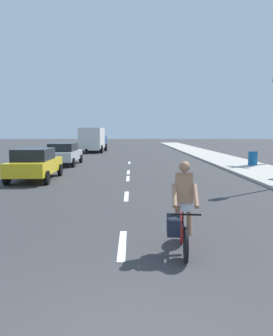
# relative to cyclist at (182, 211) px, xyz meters

# --- Properties ---
(ground_plane) EXTENTS (160.00, 160.00, 0.00)m
(ground_plane) POSITION_rel_cyclist_xyz_m (-1.18, 16.93, -0.83)
(ground_plane) COLOR #38383A
(sidewalk_strip) EXTENTS (3.60, 80.00, 0.14)m
(sidewalk_strip) POSITION_rel_cyclist_xyz_m (6.63, 18.93, -0.76)
(sidewalk_strip) COLOR #B2ADA3
(sidewalk_strip) RESTS_ON ground
(lane_stripe_1) EXTENTS (0.16, 1.80, 0.01)m
(lane_stripe_1) POSITION_rel_cyclist_xyz_m (-1.18, 0.42, -0.83)
(lane_stripe_1) COLOR white
(lane_stripe_1) RESTS_ON ground
(lane_stripe_2) EXTENTS (0.16, 1.80, 0.01)m
(lane_stripe_2) POSITION_rel_cyclist_xyz_m (-1.18, 5.46, -0.83)
(lane_stripe_2) COLOR white
(lane_stripe_2) RESTS_ON ground
(lane_stripe_3) EXTENTS (0.16, 1.80, 0.01)m
(lane_stripe_3) POSITION_rel_cyclist_xyz_m (-1.18, 9.88, -0.83)
(lane_stripe_3) COLOR white
(lane_stripe_3) RESTS_ON ground
(lane_stripe_4) EXTENTS (0.16, 1.80, 0.01)m
(lane_stripe_4) POSITION_rel_cyclist_xyz_m (-1.18, 12.38, -0.83)
(lane_stripe_4) COLOR white
(lane_stripe_4) RESTS_ON ground
(lane_stripe_5) EXTENTS (0.16, 1.80, 0.01)m
(lane_stripe_5) POSITION_rel_cyclist_xyz_m (-1.18, 18.11, -0.83)
(lane_stripe_5) COLOR white
(lane_stripe_5) RESTS_ON ground
(cyclist) EXTENTS (0.63, 1.71, 1.82)m
(cyclist) POSITION_rel_cyclist_xyz_m (0.00, 0.00, 0.00)
(cyclist) COLOR black
(cyclist) RESTS_ON ground
(parked_car_yellow) EXTENTS (2.05, 4.31, 1.57)m
(parked_car_yellow) POSITION_rel_cyclist_xyz_m (-5.75, 9.44, 0.01)
(parked_car_yellow) COLOR gold
(parked_car_yellow) RESTS_ON ground
(parked_car_silver) EXTENTS (2.09, 4.48, 1.57)m
(parked_car_silver) POSITION_rel_cyclist_xyz_m (-5.85, 16.48, 0.01)
(parked_car_silver) COLOR #B7BABF
(parked_car_silver) RESTS_ON ground
(delivery_truck) EXTENTS (2.86, 6.33, 2.80)m
(delivery_truck) POSITION_rel_cyclist_xyz_m (-5.50, 30.73, 0.67)
(delivery_truck) COLOR #23478C
(delivery_truck) RESTS_ON ground
(trash_bin_far) EXTENTS (0.60, 0.60, 0.92)m
(trash_bin_far) POSITION_rel_cyclist_xyz_m (7.14, 14.84, -0.23)
(trash_bin_far) COLOR #14518C
(trash_bin_far) RESTS_ON sidewalk_strip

